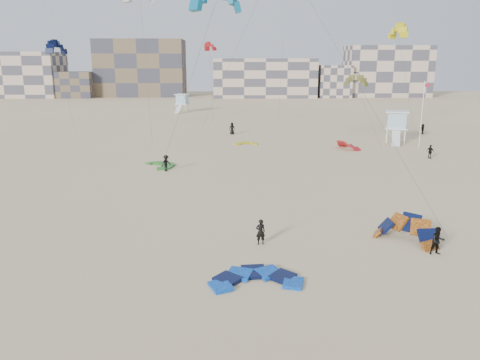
{
  "coord_description": "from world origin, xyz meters",
  "views": [
    {
      "loc": [
        0.05,
        -23.47,
        10.85
      ],
      "look_at": [
        0.47,
        6.0,
        3.42
      ],
      "focal_mm": 35.0,
      "sensor_mm": 36.0,
      "label": 1
    }
  ],
  "objects_px": {
    "kite_ground_blue": "(256,282)",
    "kitesurfer_main": "(261,232)",
    "kite_ground_orange": "(405,241)",
    "lifeguard_tower_near": "(396,127)"
  },
  "relations": [
    {
      "from": "kite_ground_blue",
      "to": "lifeguard_tower_near",
      "type": "relative_size",
      "value": 0.69
    },
    {
      "from": "kite_ground_orange",
      "to": "kitesurfer_main",
      "type": "distance_m",
      "value": 9.11
    },
    {
      "from": "kite_ground_orange",
      "to": "lifeguard_tower_near",
      "type": "xyz_separation_m",
      "value": [
        11.94,
        37.1,
        2.16
      ]
    },
    {
      "from": "kite_ground_orange",
      "to": "kitesurfer_main",
      "type": "relative_size",
      "value": 2.52
    },
    {
      "from": "lifeguard_tower_near",
      "to": "kite_ground_orange",
      "type": "bearing_deg",
      "value": -90.23
    },
    {
      "from": "kite_ground_blue",
      "to": "kite_ground_orange",
      "type": "distance_m",
      "value": 11.06
    },
    {
      "from": "kitesurfer_main",
      "to": "lifeguard_tower_near",
      "type": "bearing_deg",
      "value": -128.35
    },
    {
      "from": "kite_ground_blue",
      "to": "kitesurfer_main",
      "type": "distance_m",
      "value": 5.2
    },
    {
      "from": "kite_ground_blue",
      "to": "lifeguard_tower_near",
      "type": "distance_m",
      "value": 47.81
    },
    {
      "from": "kite_ground_blue",
      "to": "lifeguard_tower_near",
      "type": "height_order",
      "value": "lifeguard_tower_near"
    }
  ]
}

